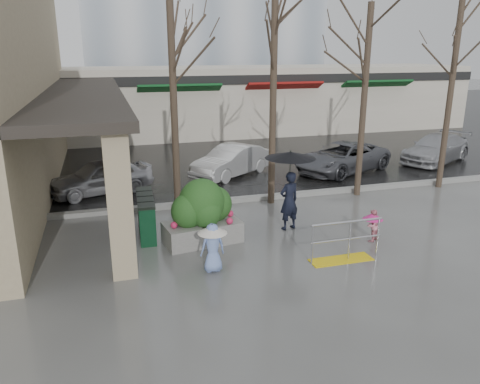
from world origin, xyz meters
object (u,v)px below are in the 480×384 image
tree_west (172,47)px  child_blue (213,243)px  tree_mideast (367,55)px  news_boxes (146,215)px  car_c (342,157)px  woman (290,180)px  planter (202,212)px  car_d (436,148)px  tree_midwest (274,42)px  car_b (232,161)px  child_pink (372,223)px  car_a (101,176)px  handrail (344,246)px  tree_east (458,39)px

tree_west → child_blue: 6.25m
tree_mideast → news_boxes: (-7.66, -1.67, -4.30)m
tree_mideast → car_c: size_ratio=1.43×
tree_west → woman: size_ratio=2.91×
tree_west → planter: size_ratio=3.15×
car_c → car_d: 5.10m
tree_midwest → planter: tree_midwest is taller
tree_west → news_boxes: bearing=-124.7°
tree_mideast → car_b: bearing=133.7°
child_pink → tree_west: bearing=-67.4°
car_a → woman: bearing=24.7°
tree_midwest → handrail: bearing=-88.1°
handrail → tree_mideast: tree_mideast is taller
tree_west → child_pink: bearing=-39.9°
handrail → child_blue: child_blue is taller
tree_east → car_c: (-2.45, 3.11, -4.75)m
handrail → tree_midwest: (-0.16, 4.80, 4.86)m
tree_midwest → tree_mideast: 3.32m
handrail → car_c: (4.19, 7.91, 0.25)m
handrail → car_c: car_c is taller
tree_west → tree_east: bearing=0.0°
handrail → woman: woman is taller
planter → handrail: bearing=-34.3°
woman → planter: (-2.60, -0.23, -0.63)m
tree_midwest → car_b: size_ratio=1.83×
tree_midwest → tree_mideast: bearing=-0.0°
car_c → tree_east: bearing=14.8°
child_blue → car_b: (2.74, 8.29, -0.08)m
car_a → car_b: 5.30m
planter → car_b: size_ratio=0.56×
tree_mideast → car_b: 6.77m
tree_midwest → news_boxes: tree_midwest is taller
woman → news_boxes: 4.18m
child_blue → tree_west: bearing=-90.2°
news_boxes → car_c: size_ratio=0.45×
car_c → news_boxes: bearing=-84.7°
planter → car_d: bearing=26.8°
news_boxes → car_c: (8.71, 4.78, 0.07)m
tree_midwest → tree_east: 6.80m
tree_midwest → news_boxes: size_ratio=3.46×
child_pink → child_blue: child_blue is taller
car_a → tree_midwest: bearing=43.3°
tree_west → news_boxes: 4.96m
planter → tree_midwest: bearing=42.2°
handrail → news_boxes: news_boxes is taller
car_b → car_d: size_ratio=0.88×
child_pink → car_c: 7.59m
tree_west → car_a: size_ratio=1.84×
car_c → car_d: size_ratio=1.04×
car_b → car_d: (9.77, -0.25, 0.00)m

